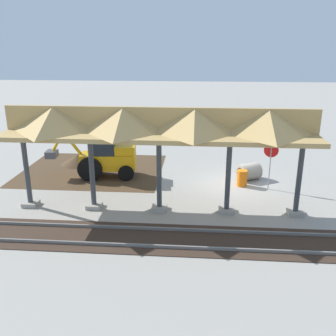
{
  "coord_description": "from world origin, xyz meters",
  "views": [
    {
      "loc": [
        2.06,
        19.76,
        7.54
      ],
      "look_at": [
        3.48,
        2.05,
        1.6
      ],
      "focal_mm": 40.0,
      "sensor_mm": 36.0,
      "label": 1
    }
  ],
  "objects_px": {
    "traffic_barrel": "(242,178)",
    "backhoe": "(106,156)",
    "stop_sign": "(271,156)",
    "concrete_pipe": "(249,172)"
  },
  "relations": [
    {
      "from": "concrete_pipe",
      "to": "traffic_barrel",
      "type": "distance_m",
      "value": 1.16
    },
    {
      "from": "traffic_barrel",
      "to": "backhoe",
      "type": "bearing_deg",
      "value": -6.45
    },
    {
      "from": "stop_sign",
      "to": "concrete_pipe",
      "type": "distance_m",
      "value": 2.16
    },
    {
      "from": "stop_sign",
      "to": "backhoe",
      "type": "distance_m",
      "value": 9.34
    },
    {
      "from": "concrete_pipe",
      "to": "traffic_barrel",
      "type": "bearing_deg",
      "value": 64.55
    },
    {
      "from": "backhoe",
      "to": "traffic_barrel",
      "type": "xyz_separation_m",
      "value": [
        -7.86,
        0.89,
        -0.82
      ]
    },
    {
      "from": "stop_sign",
      "to": "backhoe",
      "type": "xyz_separation_m",
      "value": [
        9.23,
        -1.26,
        -0.59
      ]
    },
    {
      "from": "traffic_barrel",
      "to": "stop_sign",
      "type": "bearing_deg",
      "value": 164.75
    },
    {
      "from": "stop_sign",
      "to": "concrete_pipe",
      "type": "relative_size",
      "value": 1.68
    },
    {
      "from": "stop_sign",
      "to": "backhoe",
      "type": "relative_size",
      "value": 0.49
    }
  ]
}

